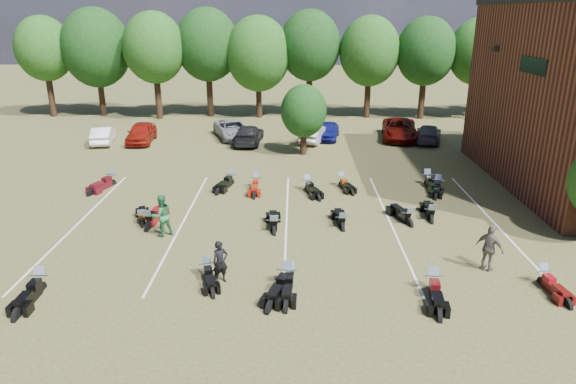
{
  "coord_description": "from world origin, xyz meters",
  "views": [
    {
      "loc": [
        -2.64,
        -19.83,
        9.61
      ],
      "look_at": [
        -2.94,
        4.0,
        1.2
      ],
      "focal_mm": 32.0,
      "sensor_mm": 36.0,
      "label": 1
    }
  ],
  "objects_px": {
    "car_0": "(141,133)",
    "person_grey": "(490,248)",
    "person_green": "(161,215)",
    "motorcycle_0": "(41,291)",
    "motorcycle_14": "(112,185)",
    "car_4": "(328,131)",
    "motorcycle_7": "(149,229)",
    "motorcycle_3": "(286,286)",
    "person_black": "(220,262)"
  },
  "relations": [
    {
      "from": "car_4",
      "to": "motorcycle_3",
      "type": "height_order",
      "value": "car_4"
    },
    {
      "from": "motorcycle_14",
      "to": "motorcycle_0",
      "type": "bearing_deg",
      "value": -63.86
    },
    {
      "from": "person_grey",
      "to": "motorcycle_14",
      "type": "relative_size",
      "value": 0.78
    },
    {
      "from": "motorcycle_0",
      "to": "person_grey",
      "type": "bearing_deg",
      "value": 5.44
    },
    {
      "from": "person_green",
      "to": "motorcycle_0",
      "type": "distance_m",
      "value": 6.02
    },
    {
      "from": "car_0",
      "to": "motorcycle_3",
      "type": "bearing_deg",
      "value": -66.23
    },
    {
      "from": "person_grey",
      "to": "car_0",
      "type": "bearing_deg",
      "value": 0.25
    },
    {
      "from": "car_0",
      "to": "car_4",
      "type": "xyz_separation_m",
      "value": [
        14.5,
        1.36,
        -0.1
      ]
    },
    {
      "from": "person_green",
      "to": "car_0",
      "type": "bearing_deg",
      "value": -108.26
    },
    {
      "from": "person_green",
      "to": "person_black",
      "type": "bearing_deg",
      "value": 90.49
    },
    {
      "from": "person_black",
      "to": "motorcycle_3",
      "type": "bearing_deg",
      "value": -36.67
    },
    {
      "from": "car_4",
      "to": "motorcycle_3",
      "type": "distance_m",
      "value": 23.49
    },
    {
      "from": "motorcycle_0",
      "to": "motorcycle_14",
      "type": "distance_m",
      "value": 12.1
    },
    {
      "from": "car_0",
      "to": "person_green",
      "type": "height_order",
      "value": "person_green"
    },
    {
      "from": "car_0",
      "to": "person_black",
      "type": "distance_m",
      "value": 23.48
    },
    {
      "from": "person_black",
      "to": "motorcycle_14",
      "type": "relative_size",
      "value": 0.68
    },
    {
      "from": "person_black",
      "to": "motorcycle_0",
      "type": "xyz_separation_m",
      "value": [
        -6.46,
        -0.77,
        -0.83
      ]
    },
    {
      "from": "motorcycle_3",
      "to": "motorcycle_14",
      "type": "relative_size",
      "value": 0.98
    },
    {
      "from": "motorcycle_3",
      "to": "motorcycle_14",
      "type": "bearing_deg",
      "value": 149.75
    },
    {
      "from": "person_black",
      "to": "motorcycle_0",
      "type": "distance_m",
      "value": 6.56
    },
    {
      "from": "motorcycle_0",
      "to": "motorcycle_3",
      "type": "relative_size",
      "value": 1.0
    },
    {
      "from": "motorcycle_14",
      "to": "motorcycle_7",
      "type": "bearing_deg",
      "value": -39.37
    },
    {
      "from": "person_grey",
      "to": "motorcycle_7",
      "type": "xyz_separation_m",
      "value": [
        -14.38,
        3.85,
        -0.95
      ]
    },
    {
      "from": "person_green",
      "to": "person_grey",
      "type": "distance_m",
      "value": 13.89
    },
    {
      "from": "car_4",
      "to": "person_grey",
      "type": "distance_m",
      "value": 22.49
    },
    {
      "from": "car_0",
      "to": "motorcycle_14",
      "type": "height_order",
      "value": "car_0"
    },
    {
      "from": "person_black",
      "to": "motorcycle_14",
      "type": "xyz_separation_m",
      "value": [
        -7.94,
        11.23,
        -0.83
      ]
    },
    {
      "from": "person_black",
      "to": "motorcycle_3",
      "type": "xyz_separation_m",
      "value": [
        2.44,
        -0.29,
        -0.83
      ]
    },
    {
      "from": "car_4",
      "to": "motorcycle_0",
      "type": "bearing_deg",
      "value": -107.32
    },
    {
      "from": "person_black",
      "to": "motorcycle_7",
      "type": "bearing_deg",
      "value": 99.63
    },
    {
      "from": "motorcycle_7",
      "to": "person_green",
      "type": "bearing_deg",
      "value": 146.42
    },
    {
      "from": "car_4",
      "to": "motorcycle_14",
      "type": "height_order",
      "value": "car_4"
    },
    {
      "from": "person_black",
      "to": "car_0",
      "type": "bearing_deg",
      "value": 82.8
    },
    {
      "from": "car_0",
      "to": "person_green",
      "type": "relative_size",
      "value": 2.31
    },
    {
      "from": "person_black",
      "to": "person_green",
      "type": "distance_m",
      "value": 5.3
    },
    {
      "from": "motorcycle_7",
      "to": "motorcycle_3",
      "type": "bearing_deg",
      "value": 147.48
    },
    {
      "from": "motorcycle_3",
      "to": "car_4",
      "type": "bearing_deg",
      "value": 100.47
    },
    {
      "from": "motorcycle_14",
      "to": "car_0",
      "type": "bearing_deg",
      "value": 115.48
    },
    {
      "from": "person_grey",
      "to": "motorcycle_14",
      "type": "distance_m",
      "value": 20.92
    },
    {
      "from": "person_grey",
      "to": "motorcycle_14",
      "type": "height_order",
      "value": "person_grey"
    },
    {
      "from": "person_green",
      "to": "motorcycle_3",
      "type": "xyz_separation_m",
      "value": [
        5.65,
        -4.49,
        -0.98
      ]
    },
    {
      "from": "car_0",
      "to": "person_green",
      "type": "distance_m",
      "value": 18.4
    },
    {
      "from": "person_black",
      "to": "person_grey",
      "type": "xyz_separation_m",
      "value": [
        10.32,
        1.06,
        0.12
      ]
    },
    {
      "from": "motorcycle_3",
      "to": "person_grey",
      "type": "bearing_deg",
      "value": 27.44
    },
    {
      "from": "person_grey",
      "to": "motorcycle_7",
      "type": "height_order",
      "value": "person_grey"
    },
    {
      "from": "car_0",
      "to": "person_black",
      "type": "xyz_separation_m",
      "value": [
        9.1,
        -21.64,
        0.06
      ]
    },
    {
      "from": "person_green",
      "to": "motorcycle_14",
      "type": "relative_size",
      "value": 0.8
    },
    {
      "from": "person_black",
      "to": "motorcycle_0",
      "type": "relative_size",
      "value": 0.7
    },
    {
      "from": "person_grey",
      "to": "motorcycle_3",
      "type": "bearing_deg",
      "value": 56.63
    },
    {
      "from": "car_0",
      "to": "person_grey",
      "type": "xyz_separation_m",
      "value": [
        19.41,
        -20.58,
        0.18
      ]
    }
  ]
}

